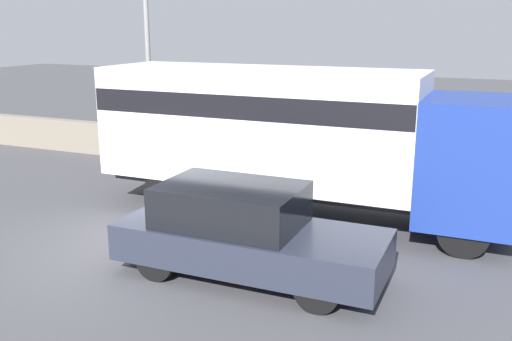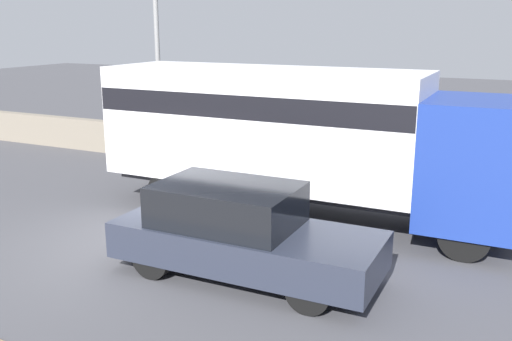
# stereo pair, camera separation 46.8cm
# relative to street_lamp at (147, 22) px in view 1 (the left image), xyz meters

# --- Properties ---
(ground_plane) EXTENTS (80.00, 80.00, 0.00)m
(ground_plane) POSITION_rel_street_lamp_xyz_m (3.38, -5.64, -4.27)
(ground_plane) COLOR #47474C
(stone_wall_backdrop) EXTENTS (60.00, 0.35, 1.06)m
(stone_wall_backdrop) POSITION_rel_street_lamp_xyz_m (3.38, 0.92, -3.74)
(stone_wall_backdrop) COLOR gray
(stone_wall_backdrop) RESTS_ON ground_plane
(street_lamp) EXTENTS (0.56, 0.28, 7.43)m
(street_lamp) POSITION_rel_street_lamp_xyz_m (0.00, 0.00, 0.00)
(street_lamp) COLOR gray
(street_lamp) RESTS_ON ground_plane
(box_truck) EXTENTS (9.08, 2.37, 3.28)m
(box_truck) POSITION_rel_street_lamp_xyz_m (5.35, -2.46, -2.31)
(box_truck) COLOR navy
(box_truck) RESTS_ON ground_plane
(car_hatchback) EXTENTS (4.59, 1.78, 1.60)m
(car_hatchback) POSITION_rel_street_lamp_xyz_m (5.67, -5.80, -3.48)
(car_hatchback) COLOR #282D3D
(car_hatchback) RESTS_ON ground_plane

